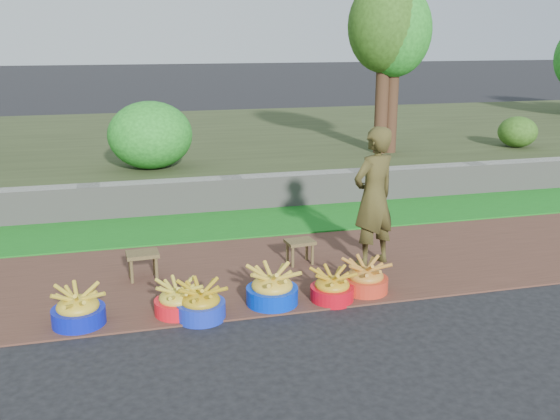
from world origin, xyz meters
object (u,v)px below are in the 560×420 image
object	(u,v)px
basin_c	(201,303)
basin_e	(332,287)
basin_f	(365,279)
stool_left	(143,258)
basin_b	(178,300)
stool_right	(300,245)
basin_d	(272,289)
basin_a	(78,309)
vendor_woman	(374,197)

from	to	relation	value
basin_c	basin_e	xyz separation A→B (m)	(1.43, 0.07, -0.01)
basin_f	stool_left	bearing A→B (deg)	157.10
basin_c	basin_f	xyz separation A→B (m)	(1.86, 0.19, 0.00)
basin_b	stool_right	distance (m)	1.95
basin_d	basin_f	world-z (taller)	basin_d
basin_f	stool_right	xyz separation A→B (m)	(-0.46, 1.03, 0.09)
basin_e	basin_a	bearing A→B (deg)	178.42
basin_a	basin_c	xyz separation A→B (m)	(1.19, -0.14, -0.01)
basin_f	stool_left	size ratio (longest dim) A/B	1.32
basin_b	stool_right	xyz separation A→B (m)	(1.62, 1.08, 0.10)
basin_f	stool_left	distance (m)	2.57
basin_e	stool_right	size ratio (longest dim) A/B	1.28
basin_f	vendor_woman	bearing A→B (deg)	62.98
basin_d	stool_left	xyz separation A→B (m)	(-1.29, 1.05, 0.09)
basin_f	stool_right	distance (m)	1.13
vendor_woman	basin_b	bearing A→B (deg)	-3.27
basin_c	basin_e	size ratio (longest dim) A/B	1.06
basin_b	basin_a	bearing A→B (deg)	179.89
basin_d	basin_f	size ratio (longest dim) A/B	1.09
basin_e	basin_f	xyz separation A→B (m)	(0.43, 0.12, 0.01)
basin_a	basin_e	xyz separation A→B (m)	(2.61, -0.07, -0.02)
basin_a	vendor_woman	distance (m)	3.62
vendor_woman	stool_right	bearing A→B (deg)	-36.98
basin_f	basin_e	bearing A→B (deg)	-164.34
basin_a	stool_right	size ratio (longest dim) A/B	1.41
basin_e	basin_f	bearing A→B (deg)	15.66
basin_a	basin_b	xyz separation A→B (m)	(0.97, -0.00, -0.01)
basin_e	basin_d	bearing A→B (deg)	174.11
basin_a	vendor_woman	world-z (taller)	vendor_woman
stool_left	basin_a	bearing A→B (deg)	-122.79
basin_f	vendor_woman	distance (m)	1.14
basin_d	basin_f	bearing A→B (deg)	2.87
basin_b	stool_left	size ratio (longest dim) A/B	1.25
basin_f	stool_left	world-z (taller)	basin_f
basin_f	stool_right	bearing A→B (deg)	113.94
basin_c	basin_d	distance (m)	0.79
basin_c	basin_f	world-z (taller)	basin_f
basin_b	basin_c	world-z (taller)	basin_c
basin_b	vendor_woman	world-z (taller)	vendor_woman
basin_d	stool_right	world-z (taller)	basin_d
stool_right	basin_b	bearing A→B (deg)	-146.38
basin_b	basin_c	size ratio (longest dim) A/B	0.96
basin_a	vendor_woman	size ratio (longest dim) A/B	0.30
basin_a	basin_d	distance (m)	1.96
basin_a	basin_b	distance (m)	0.97
basin_e	stool_right	world-z (taller)	basin_e
stool_left	basin_d	bearing A→B (deg)	-39.31
basin_c	stool_left	distance (m)	1.30
basin_d	basin_c	bearing A→B (deg)	-169.96
basin_b	basin_e	distance (m)	1.64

